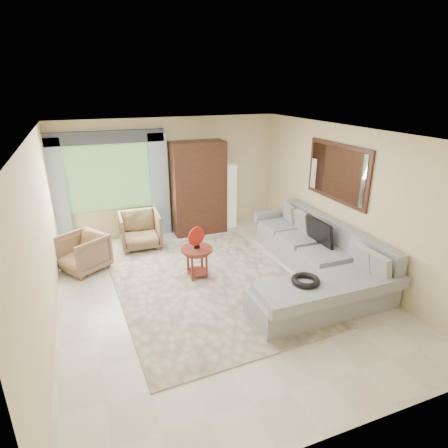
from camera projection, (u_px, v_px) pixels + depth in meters
name	position (u px, v px, depth m)	size (l,w,h in m)	color
ground	(218.00, 291.00, 6.28)	(6.00, 6.00, 0.00)	silver
area_rug	(209.00, 284.00, 6.47)	(3.00, 4.00, 0.02)	beige
sectional_sofa	(315.00, 263.00, 6.63)	(2.30, 3.46, 0.90)	gray
tv_screen	(319.00, 232.00, 6.85)	(0.06, 0.74, 0.48)	black
garden_hose	(305.00, 280.00, 5.52)	(0.43, 0.43, 0.09)	black
coffee_table	(197.00, 262.00, 6.64)	(0.57, 0.57, 0.57)	#542216
red_disc	(196.00, 236.00, 6.46)	(0.34, 0.34, 0.03)	#A11710
armchair_left	(83.00, 253.00, 6.88)	(0.75, 0.77, 0.70)	#8C704C
armchair_right	(140.00, 230.00, 7.86)	(0.81, 0.83, 0.76)	olive
potted_plant	(90.00, 241.00, 7.62)	(0.48, 0.42, 0.53)	#999999
armoire	(198.00, 188.00, 8.47)	(1.20, 0.55, 2.10)	#321610
floor_lamp	(230.00, 196.00, 8.90)	(0.24, 0.24, 1.50)	silver
window	(109.00, 178.00, 7.92)	(1.80, 0.04, 1.40)	#669E59
curtain_left	(57.00, 195.00, 7.57)	(0.40, 0.08, 2.30)	#9EB7CC
curtain_right	(160.00, 186.00, 8.28)	(0.40, 0.08, 2.30)	#9EB7CC
valance	(105.00, 137.00, 7.56)	(2.40, 0.12, 0.26)	#1E232D
wall_mirror	(337.00, 173.00, 6.80)	(0.05, 1.70, 1.05)	black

